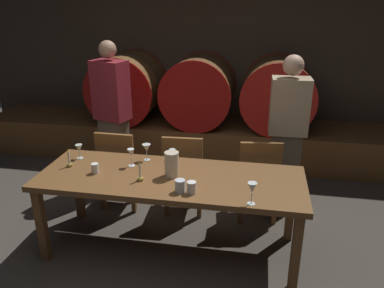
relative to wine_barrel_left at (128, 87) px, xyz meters
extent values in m
plane|color=#3F3A33|center=(1.01, -2.44, -0.96)|extent=(8.80, 8.80, 0.00)
cube|color=#473A2D|center=(1.01, 0.55, 0.35)|extent=(6.77, 0.24, 2.61)
cube|color=brown|center=(1.01, 0.00, -0.71)|extent=(6.09, 0.90, 0.50)
cylinder|color=brown|center=(0.00, 0.00, 0.00)|extent=(0.92, 0.82, 0.92)
cylinder|color=maroon|center=(0.00, -0.43, 0.00)|extent=(0.93, 0.03, 0.93)
cylinder|color=maroon|center=(0.00, 0.43, 0.00)|extent=(0.93, 0.03, 0.93)
cylinder|color=#2D2D33|center=(0.00, 0.00, 0.00)|extent=(0.92, 0.04, 0.92)
cylinder|color=brown|center=(1.01, 0.00, 0.00)|extent=(0.92, 0.82, 0.92)
cylinder|color=#9E1411|center=(1.01, -0.43, 0.00)|extent=(0.93, 0.03, 0.93)
cylinder|color=#9E1411|center=(1.01, 0.43, 0.00)|extent=(0.93, 0.03, 0.93)
cylinder|color=#2D2D33|center=(1.01, 0.00, 0.00)|extent=(0.92, 0.04, 0.92)
cylinder|color=brown|center=(2.04, 0.00, 0.00)|extent=(0.92, 0.82, 0.92)
cylinder|color=#B21C16|center=(2.04, -0.43, 0.00)|extent=(0.93, 0.03, 0.93)
cylinder|color=#B21C16|center=(2.04, 0.43, 0.00)|extent=(0.93, 0.03, 0.93)
cylinder|color=#2D2D33|center=(2.04, 0.00, 0.00)|extent=(0.92, 0.04, 0.92)
cube|color=brown|center=(1.12, -2.17, -0.25)|extent=(2.26, 0.81, 0.05)
cube|color=brown|center=(0.07, -2.52, -0.62)|extent=(0.07, 0.07, 0.69)
cube|color=brown|center=(2.17, -2.52, -0.62)|extent=(0.07, 0.07, 0.69)
cube|color=brown|center=(0.07, -1.83, -0.62)|extent=(0.07, 0.07, 0.69)
cube|color=brown|center=(2.17, -1.83, -0.62)|extent=(0.07, 0.07, 0.69)
cube|color=brown|center=(0.42, -1.46, -0.52)|extent=(0.41, 0.41, 0.04)
cube|color=brown|center=(0.42, -1.64, -0.29)|extent=(0.40, 0.05, 0.42)
cube|color=brown|center=(0.59, -1.29, -0.75)|extent=(0.04, 0.04, 0.42)
cube|color=brown|center=(0.25, -1.29, -0.75)|extent=(0.04, 0.04, 0.42)
cube|color=brown|center=(0.59, -1.63, -0.75)|extent=(0.04, 0.04, 0.42)
cube|color=brown|center=(0.25, -1.63, -0.75)|extent=(0.04, 0.04, 0.42)
cube|color=brown|center=(1.10, -1.45, -0.52)|extent=(0.42, 0.42, 0.04)
cube|color=brown|center=(1.11, -1.63, -0.29)|extent=(0.40, 0.06, 0.42)
cube|color=brown|center=(1.27, -1.27, -0.75)|extent=(0.05, 0.05, 0.42)
cube|color=brown|center=(0.93, -1.29, -0.75)|extent=(0.05, 0.05, 0.42)
cube|color=brown|center=(1.28, -1.61, -0.75)|extent=(0.05, 0.05, 0.42)
cube|color=brown|center=(0.94, -1.63, -0.75)|extent=(0.05, 0.05, 0.42)
cube|color=brown|center=(1.85, -1.44, -0.52)|extent=(0.45, 0.45, 0.04)
cube|color=brown|center=(1.87, -1.62, -0.29)|extent=(0.40, 0.10, 0.42)
cube|color=brown|center=(1.99, -1.25, -0.75)|extent=(0.05, 0.05, 0.42)
cube|color=brown|center=(1.65, -1.30, -0.75)|extent=(0.05, 0.05, 0.42)
cube|color=brown|center=(2.04, -1.58, -0.75)|extent=(0.05, 0.05, 0.42)
cube|color=brown|center=(1.70, -1.63, -0.75)|extent=(0.05, 0.05, 0.42)
cube|color=brown|center=(0.18, -1.05, -0.54)|extent=(0.35, 0.28, 0.84)
cube|color=maroon|center=(0.18, -1.05, 0.21)|extent=(0.43, 0.34, 0.66)
sphere|color=tan|center=(0.18, -1.05, 0.66)|extent=(0.19, 0.19, 0.19)
cube|color=brown|center=(2.12, -1.20, -0.54)|extent=(0.31, 0.21, 0.84)
cube|color=tan|center=(2.12, -1.20, 0.17)|extent=(0.39, 0.25, 0.57)
sphere|color=#D8A884|center=(2.12, -1.20, 0.58)|extent=(0.20, 0.20, 0.20)
cylinder|color=olive|center=(0.19, -2.14, -0.21)|extent=(0.05, 0.05, 0.02)
cylinder|color=#EDE5CC|center=(0.19, -2.14, -0.14)|extent=(0.02, 0.02, 0.12)
cone|color=yellow|center=(0.19, -2.14, -0.06)|extent=(0.01, 0.01, 0.02)
cylinder|color=olive|center=(0.90, -2.30, -0.21)|extent=(0.05, 0.05, 0.02)
cylinder|color=#EDE5CC|center=(0.90, -2.30, -0.14)|extent=(0.02, 0.02, 0.12)
cone|color=yellow|center=(0.90, -2.30, -0.06)|extent=(0.01, 0.01, 0.02)
cylinder|color=beige|center=(1.13, -2.16, -0.12)|extent=(0.12, 0.12, 0.22)
cylinder|color=silver|center=(0.20, -1.96, -0.22)|extent=(0.06, 0.06, 0.00)
cylinder|color=silver|center=(0.20, -1.96, -0.19)|extent=(0.01, 0.01, 0.06)
cone|color=silver|center=(0.20, -1.96, -0.12)|extent=(0.07, 0.07, 0.07)
cylinder|color=white|center=(0.73, -2.03, -0.22)|extent=(0.06, 0.06, 0.00)
cylinder|color=white|center=(0.73, -2.03, -0.18)|extent=(0.01, 0.01, 0.09)
cone|color=white|center=(0.73, -2.03, -0.10)|extent=(0.06, 0.06, 0.07)
cylinder|color=silver|center=(0.83, -1.88, -0.22)|extent=(0.06, 0.06, 0.00)
cylinder|color=silver|center=(0.83, -1.88, -0.18)|extent=(0.01, 0.01, 0.09)
cone|color=silver|center=(0.83, -1.88, -0.10)|extent=(0.08, 0.08, 0.07)
cylinder|color=silver|center=(1.81, -2.51, -0.22)|extent=(0.06, 0.06, 0.00)
cylinder|color=silver|center=(1.81, -2.51, -0.18)|extent=(0.01, 0.01, 0.09)
cone|color=silver|center=(1.81, -2.51, -0.09)|extent=(0.07, 0.07, 0.08)
cylinder|color=white|center=(0.47, -2.23, -0.18)|extent=(0.06, 0.06, 0.09)
cylinder|color=silver|center=(1.06, -1.84, -0.17)|extent=(0.06, 0.06, 0.11)
cylinder|color=silver|center=(1.26, -2.43, -0.17)|extent=(0.08, 0.08, 0.10)
cylinder|color=white|center=(1.35, -2.43, -0.18)|extent=(0.07, 0.07, 0.10)
camera|label=1|loc=(1.83, -5.01, 1.22)|focal=35.80mm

